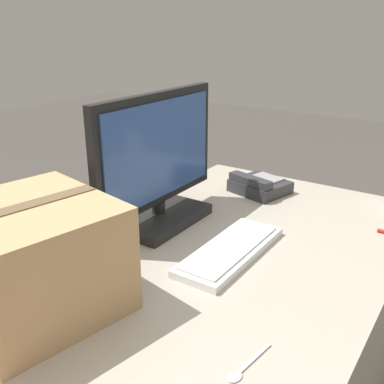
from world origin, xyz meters
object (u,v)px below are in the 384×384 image
object	(u,v)px
keyboard	(231,250)
cardboard_box	(33,258)
spoon	(244,369)
monitor	(158,169)
desk_phone	(259,185)

from	to	relation	value
keyboard	cardboard_box	distance (m)	0.55
spoon	cardboard_box	size ratio (longest dim) A/B	0.34
keyboard	spoon	bearing A→B (deg)	-147.38
monitor	cardboard_box	distance (m)	0.54
spoon	monitor	bearing A→B (deg)	-121.37
monitor	desk_phone	bearing A→B (deg)	-19.71
desk_phone	spoon	world-z (taller)	desk_phone
spoon	desk_phone	bearing A→B (deg)	-148.01
monitor	spoon	size ratio (longest dim) A/B	4.04
monitor	keyboard	world-z (taller)	monitor
monitor	cardboard_box	size ratio (longest dim) A/B	1.37
monitor	spoon	bearing A→B (deg)	-129.12
keyboard	desk_phone	xyz separation A→B (m)	(0.50, 0.15, 0.02)
monitor	keyboard	xyz separation A→B (m)	(-0.07, -0.31, -0.17)
monitor	desk_phone	size ratio (longest dim) A/B	2.42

